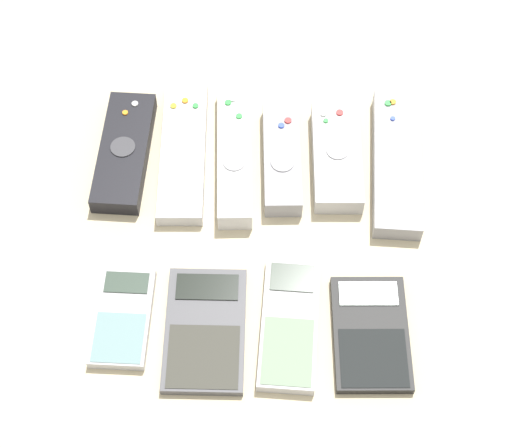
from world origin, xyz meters
name	(u,v)px	position (x,y,z in m)	size (l,w,h in m)	color
ground_plane	(255,250)	(0.00, 0.00, 0.00)	(3.00, 3.00, 0.00)	beige
remote_0	(124,152)	(-0.17, 0.13, 0.01)	(0.06, 0.17, 0.03)	black
remote_1	(183,151)	(-0.10, 0.13, 0.01)	(0.06, 0.21, 0.02)	#B7B7BC
remote_2	(234,153)	(-0.03, 0.13, 0.01)	(0.06, 0.21, 0.03)	silver
remote_3	(282,157)	(0.03, 0.13, 0.01)	(0.05, 0.16, 0.03)	gray
remote_4	(337,157)	(0.10, 0.13, 0.01)	(0.06, 0.16, 0.03)	#B7B7BC
remote_5	(396,162)	(0.17, 0.13, 0.01)	(0.06, 0.21, 0.03)	gray
calculator_0	(123,317)	(-0.14, -0.10, 0.01)	(0.06, 0.12, 0.01)	#B2B2B7
calculator_1	(205,330)	(-0.05, -0.11, 0.01)	(0.09, 0.15, 0.01)	#4C4C51
calculator_2	(289,323)	(0.04, -0.10, 0.01)	(0.07, 0.16, 0.02)	#B2B2B7
calculator_3	(371,333)	(0.13, -0.10, 0.01)	(0.09, 0.14, 0.01)	black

